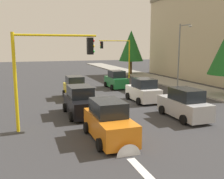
% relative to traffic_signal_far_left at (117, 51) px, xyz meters
% --- Properties ---
extents(ground_plane, '(120.00, 120.00, 0.00)m').
position_rel_traffic_signal_far_left_xyz_m(ground_plane, '(14.00, -5.67, -3.90)').
color(ground_plane, '#353538').
extents(sidewalk_kerb, '(80.00, 4.00, 0.15)m').
position_rel_traffic_signal_far_left_xyz_m(sidewalk_kerb, '(9.00, 4.83, -3.82)').
color(sidewalk_kerb, gray).
rests_on(sidewalk_kerb, ground).
extents(lane_arrow_near, '(2.40, 1.10, 1.10)m').
position_rel_traffic_signal_far_left_xyz_m(lane_arrow_near, '(25.51, -8.67, -3.89)').
color(lane_arrow_near, silver).
rests_on(lane_arrow_near, ground).
extents(apartment_block, '(21.92, 9.30, 12.26)m').
position_rel_traffic_signal_far_left_xyz_m(apartment_block, '(4.62, 12.83, 2.24)').
color(apartment_block, '#C6B793').
rests_on(apartment_block, ground).
extents(traffic_signal_far_left, '(0.36, 4.59, 5.50)m').
position_rel_traffic_signal_far_left_xyz_m(traffic_signal_far_left, '(0.00, 0.00, 0.00)').
color(traffic_signal_far_left, yellow).
rests_on(traffic_signal_far_left, ground).
extents(traffic_signal_near_right, '(0.36, 4.59, 5.38)m').
position_rel_traffic_signal_far_left_xyz_m(traffic_signal_near_right, '(20.00, -11.32, -0.07)').
color(traffic_signal_near_right, yellow).
rests_on(traffic_signal_near_right, ground).
extents(street_lamp_curbside, '(2.15, 0.28, 7.00)m').
position_rel_traffic_signal_far_left_xyz_m(street_lamp_curbside, '(10.39, 3.53, 0.45)').
color(street_lamp_curbside, slate).
rests_on(street_lamp_curbside, ground).
extents(tree_roadside_far, '(3.90, 3.90, 7.11)m').
position_rel_traffic_signal_far_left_xyz_m(tree_roadside_far, '(-4.00, 3.83, 0.76)').
color(tree_roadside_far, brown).
rests_on(tree_roadside_far, ground).
extents(car_black, '(4.16, 2.04, 1.98)m').
position_rel_traffic_signal_far_left_xyz_m(car_black, '(17.69, -9.15, -3.00)').
color(car_black, black).
rests_on(car_black, ground).
extents(car_white, '(3.67, 2.04, 1.98)m').
position_rel_traffic_signal_far_left_xyz_m(car_white, '(15.19, -3.25, -3.00)').
color(car_white, white).
rests_on(car_white, ground).
extents(car_green, '(3.66, 1.94, 1.98)m').
position_rel_traffic_signal_far_left_xyz_m(car_green, '(7.91, -3.04, -3.00)').
color(car_green, '#1E7238').
rests_on(car_green, ground).
extents(car_yellow, '(3.63, 1.92, 1.98)m').
position_rel_traffic_signal_far_left_xyz_m(car_yellow, '(11.90, -8.41, -3.00)').
color(car_yellow, yellow).
rests_on(car_yellow, ground).
extents(car_orange, '(4.15, 1.96, 1.98)m').
position_rel_traffic_signal_far_left_xyz_m(car_orange, '(22.71, -8.80, -3.00)').
color(car_orange, orange).
rests_on(car_orange, ground).
extents(car_silver, '(4.10, 1.93, 1.98)m').
position_rel_traffic_signal_far_left_xyz_m(car_silver, '(20.67, -2.97, -3.00)').
color(car_silver, '#B2B5BA').
rests_on(car_silver, ground).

